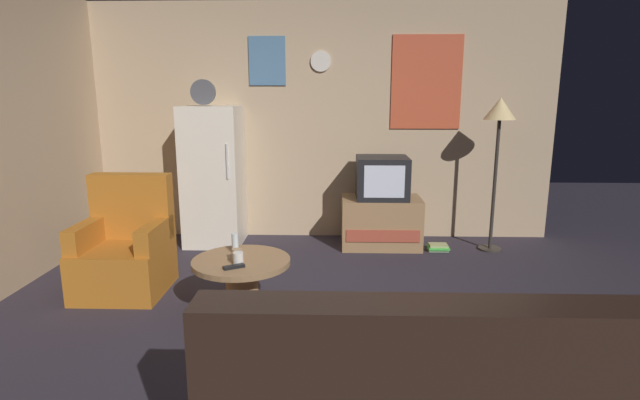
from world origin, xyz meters
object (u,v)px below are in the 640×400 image
Objects in this scene: coffee_table at (242,288)px; mug_ceramic_white at (238,258)px; remote_control at (234,267)px; armchair at (126,251)px; mug_ceramic_tan at (237,255)px; wine_glass at (235,243)px; standing_lamp at (499,121)px; crt_tv at (382,178)px; book_stack at (438,247)px; tv_stand at (381,222)px; fridge at (214,176)px.

mug_ceramic_white is (0.00, -0.11, 0.27)m from coffee_table.
armchair reaches higher than remote_control.
coffee_table is 8.00× the size of mug_ceramic_tan.
standing_lamp is at bearing 32.06° from wine_glass.
crt_tv is 2.47× the size of book_stack.
armchair is (-1.04, 0.51, -0.15)m from mug_ceramic_tan.
standing_lamp reaches higher than coffee_table.
tv_stand is at bearing 29.72° from armchair.
crt_tv is at bearing 51.95° from wine_glass.
mug_ceramic_white is at bearing -89.41° from coffee_table.
crt_tv is 0.56× the size of armchair.
fridge is 1.99m from mug_ceramic_tan.
crt_tv is 2.05m from wine_glass.
mug_ceramic_tan is at bearing -74.85° from wine_glass.
mug_ceramic_tan is (-0.02, 0.08, 0.00)m from mug_ceramic_white.
wine_glass is at bearing -17.96° from armchair.
tv_stand is at bearing -2.55° from fridge.
remote_control is at bearing -73.05° from fridge.
fridge is 2.02m from coffee_table.
wine_glass reaches higher than remote_control.
remote_control is (0.06, -0.34, -0.06)m from wine_glass.
crt_tv is at bearing -2.58° from fridge.
crt_tv is 2.23m from mug_ceramic_white.
fridge is at bearing 108.10° from mug_ceramic_tan.
armchair is (-2.25, -1.28, -0.42)m from crt_tv.
fridge is 11.80× the size of remote_control.
coffee_table is 0.29m from mug_ceramic_white.
tv_stand is 5.60× the size of remote_control.
mug_ceramic_tan is (-0.02, -0.04, 0.27)m from coffee_table.
mug_ceramic_tan is at bearing -119.37° from coffee_table.
armchair is 4.39× the size of book_stack.
tv_stand is 0.66m from book_stack.
armchair is at bearing -160.75° from standing_lamp.
coffee_table is at bearing -123.94° from crt_tv.
fridge is at bearing 176.60° from standing_lamp.
wine_glass is at bearing 69.90° from remote_control.
fridge is 19.67× the size of mug_ceramic_tan.
fridge is at bearing 177.45° from tv_stand.
coffee_table is 3.29× the size of book_stack.
coffee_table is 0.75× the size of armchair.
standing_lamp reaches higher than mug_ceramic_tan.
fridge is 2.53m from book_stack.
mug_ceramic_white is (0.63, -1.95, -0.27)m from fridge.
tv_stand is at bearing 56.06° from coffee_table.
wine_glass is 1.06m from armchair.
fridge reaches higher than book_stack.
standing_lamp is at bearing 5.50° from book_stack.
fridge is 11.80× the size of wine_glass.
wine_glass reaches higher than tv_stand.
crt_tv is at bearing 29.70° from armchair.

